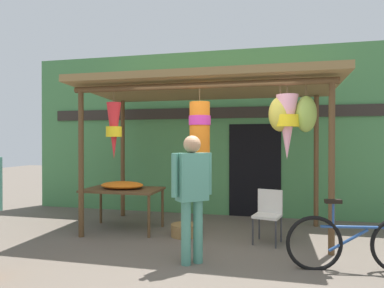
{
  "coord_description": "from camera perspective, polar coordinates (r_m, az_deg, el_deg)",
  "views": [
    {
      "loc": [
        0.89,
        -4.72,
        1.63
      ],
      "look_at": [
        -0.43,
        0.99,
        1.58
      ],
      "focal_mm": 31.56,
      "sensor_mm": 36.0,
      "label": 1
    }
  ],
  "objects": [
    {
      "name": "ground_plane",
      "position": [
        5.07,
        2.32,
        -18.29
      ],
      "size": [
        30.0,
        30.0,
        0.0
      ],
      "primitive_type": "plane",
      "color": "#60564C"
    },
    {
      "name": "shop_facade",
      "position": [
        7.56,
        6.3,
        1.88
      ],
      "size": [
        9.38,
        0.29,
        3.64
      ],
      "color": "#47844C",
      "rests_on": "ground_plane"
    },
    {
      "name": "market_stall_canopy",
      "position": [
        5.94,
        3.19,
        7.83
      ],
      "size": [
        4.5,
        2.17,
        2.73
      ],
      "color": "brown",
      "rests_on": "ground_plane"
    },
    {
      "name": "display_table",
      "position": [
        6.39,
        -11.61,
        -8.03
      ],
      "size": [
        1.39,
        0.84,
        0.76
      ],
      "color": "brown",
      "rests_on": "ground_plane"
    },
    {
      "name": "flower_heap_on_table",
      "position": [
        6.36,
        -11.62,
        -6.82
      ],
      "size": [
        0.8,
        0.56,
        0.13
      ],
      "color": "orange",
      "rests_on": "display_table"
    },
    {
      "name": "folding_chair",
      "position": [
        5.67,
        12.79,
        -11.01
      ],
      "size": [
        0.49,
        0.49,
        0.84
      ],
      "color": "beige",
      "rests_on": "ground_plane"
    },
    {
      "name": "wicker_basket_by_table",
      "position": [
        5.97,
        -1.38,
        -14.35
      ],
      "size": [
        0.45,
        0.45,
        0.21
      ],
      "primitive_type": "cylinder",
      "color": "olive",
      "rests_on": "ground_plane"
    },
    {
      "name": "parked_bicycle",
      "position": [
        4.88,
        25.98,
        -14.82
      ],
      "size": [
        1.74,
        0.44,
        0.92
      ],
      "color": "black",
      "rests_on": "ground_plane"
    },
    {
      "name": "customer_foreground",
      "position": [
        4.52,
        0.0,
        -7.4
      ],
      "size": [
        0.47,
        0.43,
        1.71
      ],
      "color": "#4C8E7A",
      "rests_on": "ground_plane"
    }
  ]
}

